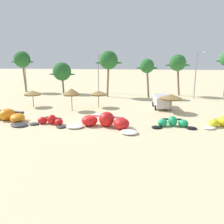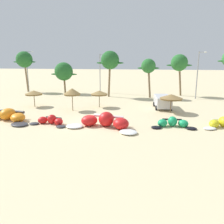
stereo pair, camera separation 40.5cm
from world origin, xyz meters
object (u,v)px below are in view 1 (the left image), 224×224
(kite_left_of_center, at_px, (105,122))
(lamppost_west_center, at_px, (99,71))
(palm_center_right, at_px, (178,63))
(lamppost_east_center, at_px, (196,73))
(palm_left_of_gap, at_px, (109,61))
(beach_umbrella_middle, at_px, (71,92))
(parked_van, at_px, (162,101))
(kite_right_of_center, at_px, (224,123))
(lamppost_west, at_px, (26,69))
(kite_left, at_px, (51,121))
(beach_umbrella_outermost, at_px, (171,97))
(beach_umbrella_near_van, at_px, (33,93))
(palm_leftmost, at_px, (22,60))
(palm_center_left, at_px, (147,67))
(palm_left, at_px, (62,72))
(kite_far_left, at_px, (5,116))
(beach_umbrella_near_palms, at_px, (99,93))
(kite_center, at_px, (173,123))

(kite_left_of_center, xyz_separation_m, lamppost_west_center, (-5.40, 25.87, 3.99))
(palm_center_right, height_order, lamppost_east_center, lamppost_east_center)
(kite_left_of_center, xyz_separation_m, palm_left_of_gap, (-2.53, 20.38, 6.23))
(beach_umbrella_middle, distance_m, parked_van, 13.30)
(kite_right_of_center, relative_size, lamppost_west, 0.61)
(kite_left, relative_size, beach_umbrella_outermost, 1.53)
(kite_left_of_center, bearing_deg, parked_van, 58.29)
(beach_umbrella_near_van, xyz_separation_m, palm_leftmost, (-9.37, 15.32, 4.78))
(kite_right_of_center, relative_size, beach_umbrella_outermost, 1.76)
(palm_center_left, bearing_deg, beach_umbrella_near_van, -147.75)
(palm_left, distance_m, palm_left_of_gap, 10.89)
(kite_left, height_order, palm_left_of_gap, palm_left_of_gap)
(palm_center_left, bearing_deg, beach_umbrella_middle, -129.63)
(kite_far_left, distance_m, beach_umbrella_middle, 9.26)
(palm_left_of_gap, bearing_deg, lamppost_east_center, -0.54)
(parked_van, height_order, lamppost_west_center, lamppost_west_center)
(kite_right_of_center, relative_size, palm_center_left, 0.75)
(beach_umbrella_middle, distance_m, palm_left_of_gap, 13.98)
(parked_van, bearing_deg, beach_umbrella_near_palms, -175.97)
(kite_center, xyz_separation_m, beach_umbrella_near_van, (-19.92, 8.16, 1.73))
(kite_center, bearing_deg, beach_umbrella_middle, 154.63)
(parked_van, height_order, palm_left, palm_left)
(kite_right_of_center, distance_m, beach_umbrella_near_van, 26.62)
(kite_far_left, bearing_deg, beach_umbrella_near_van, 92.44)
(palm_left_of_gap, bearing_deg, palm_center_right, 14.03)
(beach_umbrella_outermost, bearing_deg, lamppost_west_center, 126.20)
(parked_van, bearing_deg, kite_right_of_center, -56.70)
(palm_leftmost, bearing_deg, kite_left_of_center, -48.27)
(kite_left, distance_m, kite_center, 13.58)
(parked_van, height_order, palm_left_of_gap, palm_left_of_gap)
(palm_leftmost, height_order, palm_center_left, palm_leftmost)
(kite_left, relative_size, palm_center_right, 0.58)
(kite_left_of_center, relative_size, lamppost_east_center, 0.96)
(kite_center, xyz_separation_m, palm_leftmost, (-29.30, 23.48, 6.50))
(palm_leftmost, distance_m, palm_left_of_gap, 19.95)
(beach_umbrella_middle, relative_size, palm_left, 0.49)
(kite_left, relative_size, palm_center_left, 0.65)
(lamppost_west_center, bearing_deg, kite_right_of_center, -52.90)
(palm_center_left, bearing_deg, lamppost_west, 168.69)
(beach_umbrella_middle, height_order, parked_van, beach_umbrella_middle)
(beach_umbrella_near_palms, xyz_separation_m, palm_center_left, (7.27, 9.95, 3.57))
(kite_left_of_center, bearing_deg, kite_right_of_center, 7.90)
(beach_umbrella_outermost, height_order, palm_center_left, palm_center_left)
(palm_left, bearing_deg, parked_van, -32.37)
(kite_center, height_order, palm_left_of_gap, palm_left_of_gap)
(palm_center_right, height_order, lamppost_west_center, lamppost_west_center)
(beach_umbrella_near_van, relative_size, palm_left_of_gap, 0.30)
(kite_center, distance_m, palm_left, 30.15)
(kite_left_of_center, relative_size, beach_umbrella_middle, 2.55)
(parked_van, xyz_separation_m, palm_left_of_gap, (-9.31, 9.41, 5.75))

